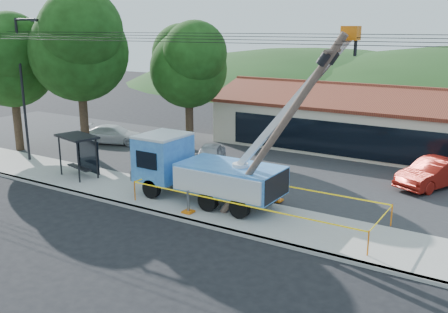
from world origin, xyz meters
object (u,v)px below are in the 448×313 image
bus_shelter (80,146)px  car_white (115,145)px  utility_truck (203,168)px  leaning_pole (283,124)px  car_silver (210,168)px  car_red (432,189)px

bus_shelter → car_white: 8.75m
utility_truck → car_white: (-12.81, 6.97, -1.78)m
leaning_pole → utility_truck: bearing=169.6°
car_silver → car_red: size_ratio=0.84×
utility_truck → bus_shelter: size_ratio=3.97×
bus_shelter → car_white: bearing=135.2°
car_silver → utility_truck: bearing=-80.9°
utility_truck → car_white: size_ratio=2.39×
bus_shelter → car_silver: (4.96, 5.79, -1.90)m
bus_shelter → car_silver: bearing=62.6°
bus_shelter → leaning_pole: bearing=10.7°
bus_shelter → car_white: bus_shelter is taller
leaning_pole → car_white: bearing=155.9°
bus_shelter → car_red: bus_shelter is taller
car_silver → car_red: 12.84m
car_red → utility_truck: bearing=-112.7°
car_red → bus_shelter: bearing=-128.8°
bus_shelter → car_silver: 7.86m
utility_truck → car_red: utility_truck is taller
car_red → car_silver: bearing=-142.1°
leaning_pole → bus_shelter: 13.22m
utility_truck → car_red: (9.17, 8.47, -1.78)m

